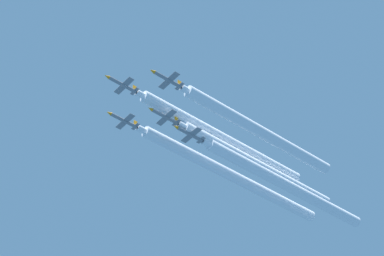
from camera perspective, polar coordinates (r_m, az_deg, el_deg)
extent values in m
cylinder|color=slate|center=(220.32, -5.43, 3.37)|extent=(1.13, 9.73, 1.13)
cone|color=orange|center=(218.29, -6.65, 4.02)|extent=(1.07, 1.64, 1.07)
ellipsoid|color=#0C263F|center=(219.88, -5.88, 3.70)|extent=(0.62, 2.25, 0.51)
cube|color=slate|center=(220.44, -5.32, 3.30)|extent=(8.19, 1.95, 0.12)
cube|color=slate|center=(221.99, -4.49, 2.87)|extent=(3.48, 1.13, 0.12)
cube|color=orange|center=(222.96, -4.49, 3.14)|extent=(0.10, 1.33, 1.74)
cylinder|color=black|center=(222.27, -4.34, 2.79)|extent=(0.85, 0.61, 0.85)
cylinder|color=slate|center=(214.99, -1.90, 3.79)|extent=(1.13, 9.73, 1.13)
cone|color=orange|center=(212.70, -3.12, 4.47)|extent=(1.07, 1.64, 1.07)
ellipsoid|color=#0C263F|center=(214.46, -2.35, 4.13)|extent=(0.62, 2.25, 0.51)
cube|color=slate|center=(215.14, -1.80, 3.71)|extent=(8.19, 1.95, 0.12)
cube|color=slate|center=(216.86, -0.97, 3.27)|extent=(3.48, 1.13, 0.12)
cube|color=orange|center=(217.84, -0.99, 3.55)|extent=(0.10, 1.33, 1.74)
cylinder|color=black|center=(217.17, -0.83, 3.19)|extent=(0.85, 0.61, 0.85)
cylinder|color=slate|center=(228.53, -5.32, 0.58)|extent=(1.13, 9.73, 1.13)
cone|color=orange|center=(226.37, -6.50, 1.18)|extent=(1.07, 1.64, 1.07)
ellipsoid|color=#0C263F|center=(228.02, -5.76, 0.89)|extent=(0.62, 2.25, 0.51)
cube|color=slate|center=(228.67, -5.22, 0.51)|extent=(8.19, 1.95, 0.12)
cube|color=slate|center=(230.30, -4.42, 0.11)|extent=(3.48, 1.13, 0.12)
cube|color=orange|center=(231.22, -4.42, 0.39)|extent=(0.10, 1.33, 1.74)
cylinder|color=black|center=(230.59, -4.28, 0.04)|extent=(0.85, 0.61, 0.85)
cylinder|color=slate|center=(223.42, -2.10, 0.89)|extent=(1.13, 9.73, 1.13)
cone|color=orange|center=(221.01, -3.28, 1.51)|extent=(1.07, 1.64, 1.07)
ellipsoid|color=#0C263F|center=(222.82, -2.54, 1.21)|extent=(0.62, 2.25, 0.51)
cube|color=slate|center=(223.57, -2.01, 0.82)|extent=(8.19, 1.95, 0.12)
cube|color=slate|center=(225.37, -1.21, 0.41)|extent=(3.48, 1.13, 0.12)
cube|color=orange|center=(226.30, -1.22, 0.69)|extent=(0.10, 1.33, 1.74)
cylinder|color=black|center=(225.69, -1.07, 0.34)|extent=(0.85, 0.61, 0.85)
cylinder|color=slate|center=(226.46, -0.15, -0.49)|extent=(1.13, 9.73, 1.13)
cone|color=orange|center=(223.83, -1.29, 0.10)|extent=(1.07, 1.64, 1.07)
ellipsoid|color=#0C263F|center=(225.77, -0.58, -0.18)|extent=(0.62, 2.25, 0.51)
cube|color=slate|center=(226.63, -0.06, -0.56)|extent=(8.19, 1.95, 0.12)
cube|color=slate|center=(228.57, 0.71, -0.95)|extent=(3.48, 1.13, 0.12)
cube|color=orange|center=(229.47, 0.69, -0.67)|extent=(0.10, 1.33, 1.74)
cylinder|color=black|center=(228.92, 0.85, -1.02)|extent=(0.85, 0.61, 0.85)
cylinder|color=white|center=(234.81, 1.31, -0.25)|extent=(1.99, 56.86, 1.99)
cylinder|color=white|center=(238.22, 2.57, -0.93)|extent=(3.78, 65.39, 3.78)
cylinder|color=white|center=(229.66, 4.27, 0.32)|extent=(1.99, 51.88, 1.99)
cylinder|color=white|center=(232.99, 5.41, -0.33)|extent=(3.78, 59.66, 3.78)
cylinder|color=white|center=(245.81, 1.93, -3.13)|extent=(1.99, 65.30, 1.99)
cylinder|color=white|center=(249.96, 3.30, -3.83)|extent=(3.78, 75.10, 3.78)
cylinder|color=white|center=(239.47, 4.14, -2.43)|extent=(1.99, 55.15, 1.99)
cylinder|color=white|center=(243.12, 5.30, -3.05)|extent=(3.78, 63.42, 3.78)
cylinder|color=white|center=(244.98, 6.28, -3.88)|extent=(1.99, 59.92, 1.99)
cylinder|color=white|center=(249.21, 7.48, -4.50)|extent=(3.78, 68.91, 3.78)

